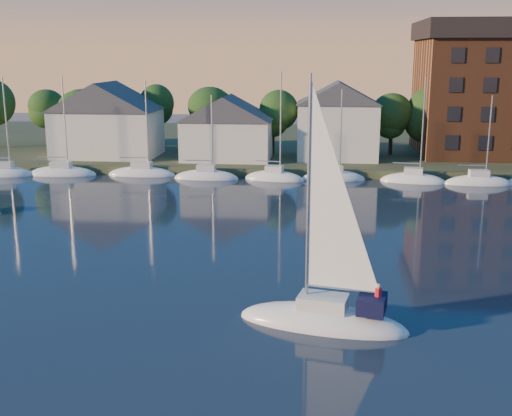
# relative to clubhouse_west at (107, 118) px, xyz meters

# --- Properties ---
(ground) EXTENTS (260.00, 260.00, 0.00)m
(ground) POSITION_rel_clubhouse_west_xyz_m (22.00, -58.00, -5.93)
(ground) COLOR black
(ground) RESTS_ON ground
(shoreline_land) EXTENTS (160.00, 50.00, 2.00)m
(shoreline_land) POSITION_rel_clubhouse_west_xyz_m (22.00, 17.00, -5.93)
(shoreline_land) COLOR #374126
(shoreline_land) RESTS_ON ground
(wooden_dock) EXTENTS (120.00, 3.00, 1.00)m
(wooden_dock) POSITION_rel_clubhouse_west_xyz_m (22.00, -6.00, -5.93)
(wooden_dock) COLOR brown
(wooden_dock) RESTS_ON ground
(clubhouse_west) EXTENTS (13.65, 9.45, 9.64)m
(clubhouse_west) POSITION_rel_clubhouse_west_xyz_m (0.00, 0.00, 0.00)
(clubhouse_west) COLOR white
(clubhouse_west) RESTS_ON shoreline_land
(clubhouse_centre) EXTENTS (11.55, 8.40, 8.08)m
(clubhouse_centre) POSITION_rel_clubhouse_west_xyz_m (16.00, -1.00, -0.80)
(clubhouse_centre) COLOR white
(clubhouse_centre) RESTS_ON shoreline_land
(clubhouse_east) EXTENTS (10.50, 8.40, 9.80)m
(clubhouse_east) POSITION_rel_clubhouse_west_xyz_m (30.00, 1.00, 0.07)
(clubhouse_east) COLOR white
(clubhouse_east) RESTS_ON shoreline_land
(tree_line) EXTENTS (93.40, 5.40, 8.90)m
(tree_line) POSITION_rel_clubhouse_west_xyz_m (24.00, 5.00, 1.24)
(tree_line) COLOR #39261A
(tree_line) RESTS_ON shoreline_land
(moored_fleet) EXTENTS (79.50, 2.40, 12.05)m
(moored_fleet) POSITION_rel_clubhouse_west_xyz_m (18.00, -9.00, -5.83)
(moored_fleet) COLOR white
(moored_fleet) RESTS_ON ground
(hero_sailboat) EXTENTS (9.60, 4.81, 14.29)m
(hero_sailboat) POSITION_rel_clubhouse_west_xyz_m (28.24, -49.77, -5.34)
(hero_sailboat) COLOR white
(hero_sailboat) RESTS_ON ground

